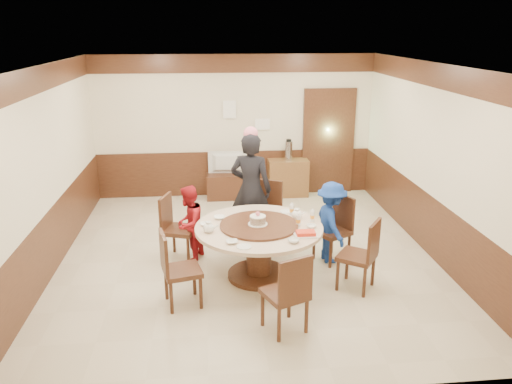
{
  "coord_description": "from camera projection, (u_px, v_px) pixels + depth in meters",
  "views": [
    {
      "loc": [
        -0.54,
        -6.81,
        3.28
      ],
      "look_at": [
        0.1,
        -0.25,
        1.1
      ],
      "focal_mm": 35.0,
      "sensor_mm": 36.0,
      "label": 1
    }
  ],
  "objects": [
    {
      "name": "thermos",
      "position": [
        289.0,
        151.0,
        9.94
      ],
      "size": [
        0.15,
        0.15,
        0.38
      ],
      "primitive_type": "cylinder",
      "color": "silver",
      "rests_on": "side_cabinet"
    },
    {
      "name": "tv_stand",
      "position": [
        228.0,
        186.0,
        10.02
      ],
      "size": [
        0.85,
        0.45,
        0.5
      ],
      "primitive_type": "cube",
      "color": "#422214",
      "rests_on": "ground"
    },
    {
      "name": "chair_5",
      "position": [
        358.0,
        267.0,
        6.5
      ],
      "size": [
        0.62,
        0.61,
        0.97
      ],
      "rotation": [
        0.0,
        0.0,
        7.24
      ],
      "color": "#422214",
      "rests_on": "ground"
    },
    {
      "name": "birthday_cake",
      "position": [
        258.0,
        220.0,
        6.63
      ],
      "size": [
        0.26,
        0.26,
        0.18
      ],
      "color": "white",
      "rests_on": "banquet_table"
    },
    {
      "name": "bowl_1",
      "position": [
        294.0,
        241.0,
        6.16
      ],
      "size": [
        0.15,
        0.15,
        0.05
      ],
      "primitive_type": "imported",
      "color": "white",
      "rests_on": "banquet_table"
    },
    {
      "name": "person_blue",
      "position": [
        331.0,
        222.0,
        7.19
      ],
      "size": [
        0.54,
        0.83,
        1.2
      ],
      "primitive_type": "imported",
      "rotation": [
        0.0,
        0.0,
        1.69
      ],
      "color": "navy",
      "rests_on": "ground"
    },
    {
      "name": "bowl_4",
      "position": [
        205.0,
        224.0,
        6.69
      ],
      "size": [
        0.13,
        0.13,
        0.03
      ],
      "primitive_type": "imported",
      "color": "white",
      "rests_on": "banquet_table"
    },
    {
      "name": "chair_0",
      "position": [
        333.0,
        241.0,
        7.31
      ],
      "size": [
        0.6,
        0.6,
        0.97
      ],
      "rotation": [
        0.0,
        0.0,
        2.08
      ],
      "color": "#422214",
      "rests_on": "ground"
    },
    {
      "name": "chair_3",
      "position": [
        181.0,
        282.0,
        6.13
      ],
      "size": [
        0.54,
        0.53,
        0.97
      ],
      "rotation": [
        0.0,
        0.0,
        4.95
      ],
      "color": "#422214",
      "rests_on": "ground"
    },
    {
      "name": "shrimp_platter",
      "position": [
        306.0,
        234.0,
        6.35
      ],
      "size": [
        0.3,
        0.2,
        0.06
      ],
      "color": "white",
      "rests_on": "banquet_table"
    },
    {
      "name": "teapot_right",
      "position": [
        297.0,
        215.0,
        6.92
      ],
      "size": [
        0.17,
        0.15,
        0.13
      ],
      "primitive_type": "ellipsoid",
      "color": "white",
      "rests_on": "banquet_table"
    },
    {
      "name": "side_cabinet",
      "position": [
        288.0,
        178.0,
        10.12
      ],
      "size": [
        0.8,
        0.4,
        0.75
      ],
      "primitive_type": "cube",
      "color": "brown",
      "rests_on": "ground"
    },
    {
      "name": "room",
      "position": [
        248.0,
        188.0,
        7.19
      ],
      "size": [
        6.0,
        6.04,
        2.84
      ],
      "color": "beige",
      "rests_on": "ground"
    },
    {
      "name": "person_standing",
      "position": [
        251.0,
        189.0,
        7.71
      ],
      "size": [
        0.76,
        0.64,
        1.79
      ],
      "primitive_type": "imported",
      "rotation": [
        0.0,
        0.0,
        2.76
      ],
      "color": "black",
      "rests_on": "ground"
    },
    {
      "name": "saucer_near",
      "position": [
        244.0,
        247.0,
        6.03
      ],
      "size": [
        0.18,
        0.18,
        0.01
      ],
      "primitive_type": "cylinder",
      "color": "white",
      "rests_on": "banquet_table"
    },
    {
      "name": "notice_left",
      "position": [
        230.0,
        110.0,
        9.75
      ],
      "size": [
        0.25,
        0.0,
        0.35
      ],
      "primitive_type": "cube",
      "color": "white",
      "rests_on": "room"
    },
    {
      "name": "chair_4",
      "position": [
        286.0,
        306.0,
        5.59
      ],
      "size": [
        0.58,
        0.58,
        0.97
      ],
      "rotation": [
        0.0,
        0.0,
        6.69
      ],
      "color": "#422214",
      "rests_on": "ground"
    },
    {
      "name": "bowl_3",
      "position": [
        311.0,
        226.0,
        6.61
      ],
      "size": [
        0.13,
        0.13,
        0.04
      ],
      "primitive_type": "imported",
      "color": "white",
      "rests_on": "banquet_table"
    },
    {
      "name": "teapot_left",
      "position": [
        209.0,
        228.0,
        6.46
      ],
      "size": [
        0.17,
        0.15,
        0.13
      ],
      "primitive_type": "ellipsoid",
      "color": "white",
      "rests_on": "banquet_table"
    },
    {
      "name": "notice_right",
      "position": [
        262.0,
        124.0,
        9.9
      ],
      "size": [
        0.3,
        0.0,
        0.22
      ],
      "primitive_type": "cube",
      "color": "white",
      "rests_on": "room"
    },
    {
      "name": "bottle_1",
      "position": [
        312.0,
        216.0,
        6.8
      ],
      "size": [
        0.06,
        0.06,
        0.16
      ],
      "primitive_type": "cylinder",
      "color": "white",
      "rests_on": "banquet_table"
    },
    {
      "name": "chair_1",
      "position": [
        266.0,
        223.0,
        7.97
      ],
      "size": [
        0.59,
        0.59,
        0.97
      ],
      "rotation": [
        0.0,
        0.0,
        2.69
      ],
      "color": "#422214",
      "rests_on": "ground"
    },
    {
      "name": "banquet_table",
      "position": [
        259.0,
        241.0,
        6.74
      ],
      "size": [
        1.72,
        1.72,
        0.78
      ],
      "color": "#422214",
      "rests_on": "ground"
    },
    {
      "name": "bottle_2",
      "position": [
        292.0,
        210.0,
        7.05
      ],
      "size": [
        0.06,
        0.06,
        0.16
      ],
      "primitive_type": "cylinder",
      "color": "white",
      "rests_on": "banquet_table"
    },
    {
      "name": "person_red",
      "position": [
        189.0,
        224.0,
        7.24
      ],
      "size": [
        0.6,
        0.67,
        1.13
      ],
      "primitive_type": "imported",
      "rotation": [
        0.0,
        0.0,
        4.33
      ],
      "color": "#AF171F",
      "rests_on": "ground"
    },
    {
      "name": "bowl_2",
      "position": [
        232.0,
        242.0,
        6.14
      ],
      "size": [
        0.15,
        0.15,
        0.04
      ],
      "primitive_type": "imported",
      "color": "white",
      "rests_on": "banquet_table"
    },
    {
      "name": "saucer_far",
      "position": [
        286.0,
        211.0,
        7.18
      ],
      "size": [
        0.18,
        0.18,
        0.01
      ],
      "primitive_type": "cylinder",
      "color": "white",
      "rests_on": "banquet_table"
    },
    {
      "name": "bottle_0",
      "position": [
        298.0,
        220.0,
        6.66
      ],
      "size": [
        0.06,
        0.06,
        0.16
      ],
      "primitive_type": "cylinder",
      "color": "white",
      "rests_on": "banquet_table"
    },
    {
      "name": "television",
      "position": [
        227.0,
        163.0,
        9.87
      ],
      "size": [
        0.78,
        0.16,
        0.44
      ],
      "primitive_type": "imported",
      "rotation": [
        0.0,
        0.0,
        3.07
      ],
      "color": "#949396",
      "rests_on": "tv_stand"
    },
    {
      "name": "chair_2",
      "position": [
        179.0,
        239.0,
        7.37
      ],
      "size": [
        0.56,
        0.56,
        0.97
      ],
      "rotation": [
        0.0,
        0.0,
        4.39
      ],
      "color": "#422214",
      "rests_on": "ground"
    },
    {
      "name": "bowl_0",
      "position": [
        219.0,
        218.0,
        6.92
      ],
      "size": [
        0.15,
        0.15,
        0.04
      ],
      "primitive_type": "imported",
      "color": "white",
      "rests_on": "banquet_table"
    }
  ]
}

